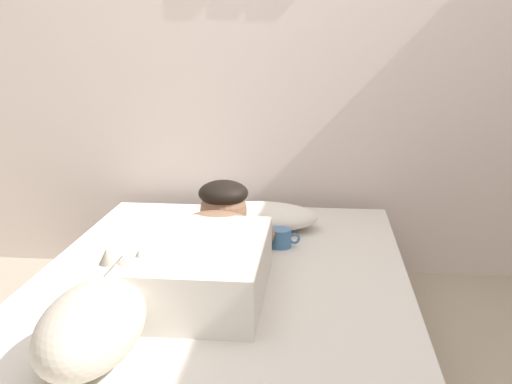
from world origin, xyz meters
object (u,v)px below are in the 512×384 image
pillow (259,216)px  coffee_cup (281,238)px  dog (98,319)px  cell_phone (222,265)px  bed (219,332)px  person_lying (208,250)px

pillow → coffee_cup: 0.27m
dog → pillow: bearing=75.0°
cell_phone → coffee_cup: bearing=49.4°
bed → person_lying: person_lying is taller
bed → cell_phone: size_ratio=14.90×
bed → pillow: (0.08, 0.65, 0.24)m
pillow → person_lying: (-0.12, -0.61, 0.05)m
person_lying → dog: person_lying is taller
person_lying → cell_phone: (0.03, 0.13, -0.10)m
cell_phone → bed: bearing=-85.4°
person_lying → cell_phone: person_lying is taller
coffee_cup → bed: bearing=-115.4°
pillow → dog: 1.22m
coffee_cup → person_lying: bearing=-122.5°
cell_phone → dog: bearing=-107.9°
pillow → coffee_cup: (0.11, -0.24, -0.02)m
pillow → cell_phone: pillow is taller
coffee_cup → dog: bearing=-114.7°
bed → pillow: pillow is taller
pillow → person_lying: 0.62m
bed → pillow: bearing=83.1°
person_lying → dog: (-0.20, -0.57, -0.00)m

